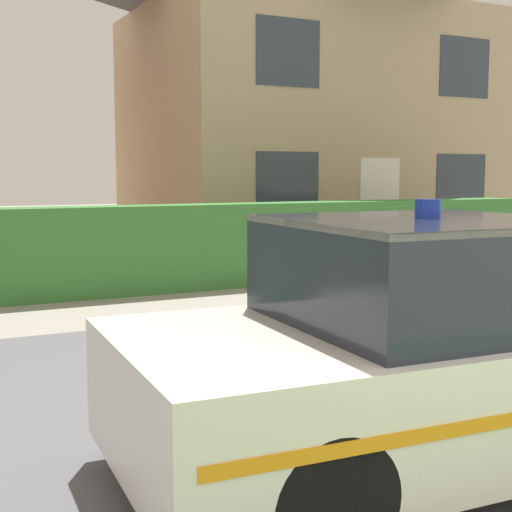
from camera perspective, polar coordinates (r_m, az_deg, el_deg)
road_strip at (r=5.70m, az=1.25°, el=-11.47°), size 28.00×6.23×0.01m
garden_hedge at (r=10.69m, az=-10.50°, el=0.48°), size 14.93×0.66×1.30m
police_car at (r=4.51m, az=14.23°, el=-7.41°), size 4.03×1.97×1.62m
house_right at (r=17.95m, az=4.27°, el=12.96°), size 8.50×6.23×7.39m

